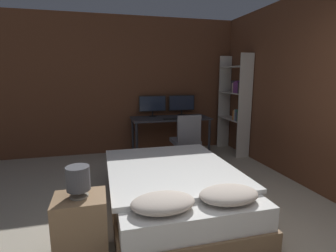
# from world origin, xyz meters

# --- Properties ---
(wall_back) EXTENTS (12.00, 0.06, 2.70)m
(wall_back) POSITION_xyz_m (0.00, 4.02, 1.35)
(wall_back) COLOR brown
(wall_back) RESTS_ON ground_plane
(wall_side_right) EXTENTS (0.06, 12.00, 2.70)m
(wall_side_right) POSITION_xyz_m (1.81, 1.50, 1.35)
(wall_side_right) COLOR brown
(wall_side_right) RESTS_ON ground_plane
(bed) EXTENTS (1.45, 2.06, 0.58)m
(bed) POSITION_xyz_m (-0.22, 1.40, 0.25)
(bed) COLOR #846647
(bed) RESTS_ON ground_plane
(nightstand) EXTENTS (0.43, 0.36, 0.57)m
(nightstand) POSITION_xyz_m (-1.20, 0.81, 0.28)
(nightstand) COLOR #997551
(nightstand) RESTS_ON ground_plane
(bedside_lamp) EXTENTS (0.19, 0.19, 0.26)m
(bedside_lamp) POSITION_xyz_m (-1.20, 0.81, 0.72)
(bedside_lamp) COLOR gray
(bedside_lamp) RESTS_ON nightstand
(desk) EXTENTS (1.53, 0.68, 0.74)m
(desk) POSITION_xyz_m (0.35, 3.61, 0.66)
(desk) COLOR #38383D
(desk) RESTS_ON ground_plane
(monitor_left) EXTENTS (0.55, 0.16, 0.42)m
(monitor_left) POSITION_xyz_m (0.04, 3.85, 0.98)
(monitor_left) COLOR black
(monitor_left) RESTS_ON desk
(monitor_right) EXTENTS (0.55, 0.16, 0.42)m
(monitor_right) POSITION_xyz_m (0.65, 3.85, 0.98)
(monitor_right) COLOR black
(monitor_right) RESTS_ON desk
(keyboard) EXTENTS (0.38, 0.13, 0.02)m
(keyboard) POSITION_xyz_m (0.35, 3.38, 0.75)
(keyboard) COLOR black
(keyboard) RESTS_ON desk
(computer_mouse) EXTENTS (0.07, 0.05, 0.04)m
(computer_mouse) POSITION_xyz_m (0.62, 3.38, 0.76)
(computer_mouse) COLOR black
(computer_mouse) RESTS_ON desk
(office_chair) EXTENTS (0.52, 0.52, 0.92)m
(office_chair) POSITION_xyz_m (0.40, 2.79, 0.37)
(office_chair) COLOR black
(office_chair) RESTS_ON ground_plane
(bookshelf) EXTENTS (0.27, 0.86, 1.96)m
(bookshelf) POSITION_xyz_m (1.62, 3.34, 1.09)
(bookshelf) COLOR beige
(bookshelf) RESTS_ON ground_plane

